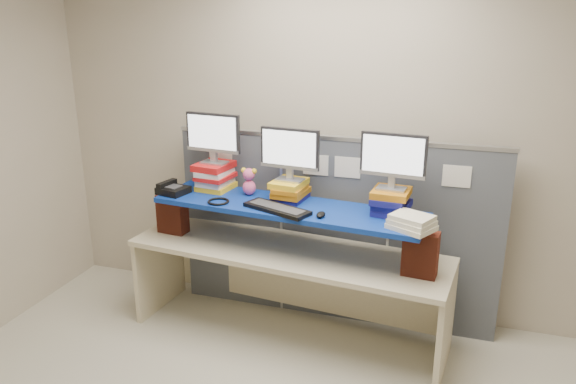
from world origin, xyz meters
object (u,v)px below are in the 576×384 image
(desk, at_px, (288,267))
(blue_board, at_px, (288,207))
(monitor_right, at_px, (393,158))
(monitor_center, at_px, (290,151))
(keyboard, at_px, (277,209))
(monitor_left, at_px, (213,135))
(desk_phone, at_px, (172,189))

(desk, height_order, blue_board, blue_board)
(monitor_right, bearing_deg, blue_board, -170.75)
(monitor_center, bearing_deg, keyboard, -87.03)
(blue_board, distance_m, monitor_center, 0.41)
(blue_board, xyz_separation_m, monitor_center, (-0.02, 0.12, 0.39))
(monitor_left, relative_size, monitor_center, 1.00)
(monitor_right, relative_size, keyboard, 0.86)
(desk, height_order, keyboard, keyboard)
(blue_board, bearing_deg, monitor_left, 170.13)
(desk, relative_size, desk_phone, 9.93)
(monitor_right, xyz_separation_m, keyboard, (-0.77, -0.18, -0.38))
(desk, height_order, monitor_right, monitor_right)
(blue_board, relative_size, desk_phone, 8.07)
(desk_phone, bearing_deg, blue_board, 13.40)
(blue_board, xyz_separation_m, desk_phone, (-0.94, -0.01, 0.05))
(monitor_left, bearing_deg, desk, -9.87)
(blue_board, relative_size, monitor_right, 4.43)
(monitor_center, height_order, monitor_right, monitor_right)
(blue_board, bearing_deg, monitor_center, 107.30)
(desk, distance_m, desk_phone, 1.08)
(monitor_center, bearing_deg, desk, -72.70)
(monitor_center, relative_size, monitor_right, 1.00)
(desk, height_order, monitor_center, monitor_center)
(desk_phone, bearing_deg, monitor_left, 48.21)
(monitor_left, bearing_deg, keyboard, -21.62)
(desk, bearing_deg, blue_board, 0.00)
(desk, bearing_deg, desk_phone, -173.77)
(blue_board, distance_m, monitor_left, 0.83)
(monitor_left, bearing_deg, monitor_center, 0.00)
(desk, xyz_separation_m, blue_board, (0.00, 0.00, 0.48))
(blue_board, height_order, monitor_right, monitor_right)
(monitor_center, bearing_deg, desk_phone, -166.19)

